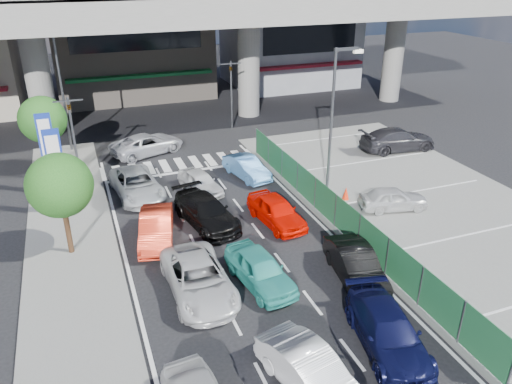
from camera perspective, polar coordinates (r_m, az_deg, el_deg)
name	(u,v)px	position (r m, az deg, el deg)	size (l,w,h in m)	color
ground	(248,270)	(21.65, -0.97, -8.89)	(120.00, 120.00, 0.00)	black
parking_lot	(429,208)	(28.14, 19.16, -1.79)	(12.00, 28.00, 0.06)	slate
sidewalk_left	(72,253)	(24.17, -20.28, -6.52)	(4.00, 30.00, 0.12)	slate
fence_run	(346,220)	(23.96, 10.23, -3.21)	(0.16, 22.00, 1.80)	#216137
expressway	(145,9)	(39.52, -12.56, 19.74)	(64.00, 14.00, 10.75)	slate
building_center	(127,13)	(50.46, -14.51, 19.16)	(14.00, 10.90, 15.00)	gray
building_east	(289,24)	(53.94, 3.80, 18.59)	(12.00, 10.90, 12.00)	gray
traffic_light_left	(71,119)	(30.06, -20.41, 7.78)	(1.60, 1.24, 5.20)	#595B60
traffic_light_right	(231,78)	(38.58, -2.88, 12.89)	(1.60, 1.24, 5.20)	#595B60
street_lamp_right	(335,109)	(27.42, 9.03, 9.30)	(1.65, 0.22, 8.00)	#595B60
street_lamp_left	(63,82)	(35.69, -21.14, 11.63)	(1.65, 0.22, 8.00)	#595B60
signboard_near	(55,161)	(26.54, -21.97, 3.32)	(0.80, 0.14, 4.70)	#595B60
signboard_far	(47,143)	(29.39, -22.80, 5.21)	(0.80, 0.14, 4.70)	#595B60
tree_near	(60,186)	(22.69, -21.52, 0.67)	(2.80, 2.80, 4.80)	#382314
tree_far	(43,120)	(32.66, -23.21, 7.61)	(2.80, 2.80, 4.80)	#382314
hatch_white_back_mid	(311,373)	(16.22, 6.33, -19.86)	(1.46, 4.19, 1.38)	white
minivan_navy_back	(388,331)	(18.08, 14.83, -15.15)	(1.89, 4.65, 1.35)	black
sedan_white_mid_left	(199,279)	(20.04, -6.58, -9.81)	(2.29, 4.97, 1.38)	silver
taxi_teal_mid	(260,269)	(20.45, 0.46, -8.82)	(1.63, 4.05, 1.38)	teal
hatch_black_mid_right	(356,265)	(21.10, 11.34, -8.20)	(1.46, 4.19, 1.38)	black
taxi_orange_left	(156,228)	(23.81, -11.33, -4.07)	(1.46, 4.19, 1.38)	#F53C21
sedan_black_mid	(206,212)	(24.95, -5.72, -2.24)	(1.93, 4.76, 1.38)	black
taxi_orange_right	(276,211)	(24.93, 2.34, -2.16)	(1.63, 4.05, 1.38)	#F50E00
wagon_silver_front_left	(137,184)	(28.57, -13.47, 0.85)	(2.29, 4.97, 1.38)	#B5B9BC
sedan_white_front_mid	(200,182)	(28.48, -6.40, 1.15)	(1.44, 3.57, 1.22)	silver
kei_truck_front_right	(247,167)	(30.23, -1.08, 2.82)	(1.34, 3.84, 1.26)	#4984C2
crossing_wagon_silver	(147,144)	(34.76, -12.33, 5.38)	(2.29, 4.97, 1.38)	#AEB0B7
parked_sedan_white	(393,199)	(27.18, 15.40, -0.73)	(1.43, 3.57, 1.22)	silver
parked_sedan_dgrey	(398,139)	(35.82, 15.89, 5.81)	(2.15, 5.28, 1.53)	#29282C
traffic_cone	(346,193)	(27.82, 10.23, -0.13)	(0.37, 0.37, 0.72)	red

